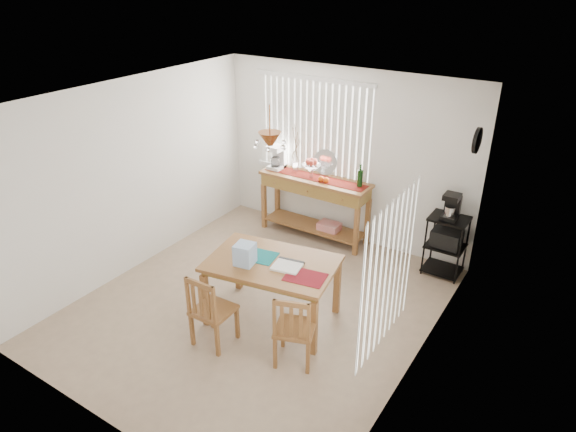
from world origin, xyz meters
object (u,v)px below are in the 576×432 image
Objects in this scene: sideboard at (315,193)px; chair_right at (294,329)px; wire_cart at (446,240)px; cart_items at (452,206)px; chair_left at (211,311)px; dining_table at (272,268)px.

sideboard reaches higher than chair_right.
wire_cart is 0.50m from cart_items.
chair_right is at bearing 14.22° from chair_left.
sideboard is 2.87m from chair_left.
cart_items is (0.00, 0.01, 0.50)m from wire_cart.
chair_left is 1.02× the size of chair_right.
cart_items is at bearing 73.58° from chair_right.
chair_left is at bearing -83.29° from sideboard.
sideboard is at bearing 96.71° from chair_left.
wire_cart is at bearing 59.14° from chair_left.
wire_cart is at bearing 73.53° from chair_right.
wire_cart is 0.95× the size of chair_left.
cart_items is at bearing 59.22° from chair_left.
dining_table is (0.63, -2.08, -0.04)m from sideboard.
chair_right is at bearing -64.08° from sideboard.
sideboard is 2.17m from dining_table.
chair_right is (-0.77, -2.61, -0.08)m from wire_cart.
wire_cart is 2.72m from chair_right.
sideboard is 1.93× the size of chair_left.
sideboard is 2.04× the size of wire_cart.
wire_cart is at bearing 56.19° from dining_table.
chair_left reaches higher than chair_right.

